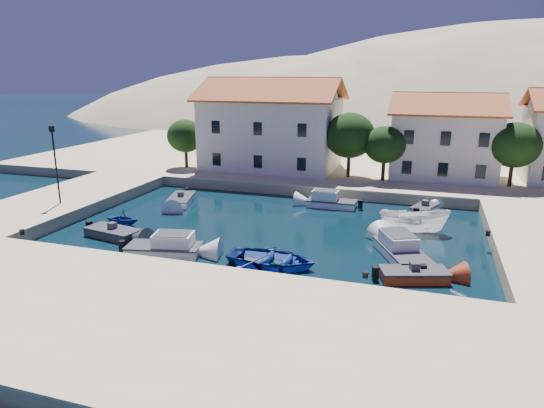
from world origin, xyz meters
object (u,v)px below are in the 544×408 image
at_px(boat_east, 413,232).
at_px(building_left, 272,123).
at_px(lamppost, 55,158).
at_px(cabin_cruiser_south, 164,247).
at_px(rowboat_south, 272,265).
at_px(building_mid, 445,135).
at_px(cabin_cruiser_east, 402,251).

bearing_deg(boat_east, building_left, 35.79).
xyz_separation_m(lamppost, cabin_cruiser_south, (12.49, -5.18, -4.28)).
distance_m(lamppost, cabin_cruiser_south, 14.18).
height_order(building_left, rowboat_south, building_left).
height_order(building_mid, cabin_cruiser_east, building_mid).
bearing_deg(building_mid, building_left, -176.82).
xyz_separation_m(building_mid, lamppost, (-29.50, -21.00, -0.47)).
height_order(building_mid, boat_east, building_mid).
relative_size(lamppost, rowboat_south, 1.14).
bearing_deg(lamppost, boat_east, 8.94).
height_order(lamppost, cabin_cruiser_south, lamppost).
relative_size(lamppost, cabin_cruiser_east, 1.11).
bearing_deg(lamppost, rowboat_south, -13.84).
distance_m(building_left, cabin_cruiser_east, 26.81).
bearing_deg(boat_east, rowboat_south, 129.49).
height_order(cabin_cruiser_east, boat_east, cabin_cruiser_east).
height_order(cabin_cruiser_south, cabin_cruiser_east, same).
relative_size(lamppost, cabin_cruiser_south, 1.24).
bearing_deg(building_left, boat_east, -44.40).
distance_m(building_mid, lamppost, 36.21).
relative_size(building_mid, cabin_cruiser_south, 2.09).
relative_size(building_left, cabin_cruiser_south, 2.92).
xyz_separation_m(building_mid, cabin_cruiser_south, (-17.01, -26.18, -4.75)).
distance_m(rowboat_south, cabin_cruiser_east, 8.26).
bearing_deg(boat_east, building_mid, -16.64).
bearing_deg(cabin_cruiser_east, building_left, 11.03).
height_order(building_left, boat_east, building_left).
height_order(building_mid, lamppost, building_mid).
distance_m(lamppost, boat_east, 28.25).
xyz_separation_m(building_left, boat_east, (16.01, -15.67, -5.94)).
distance_m(building_mid, rowboat_south, 28.15).
xyz_separation_m(lamppost, boat_east, (27.51, 4.33, -4.75)).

